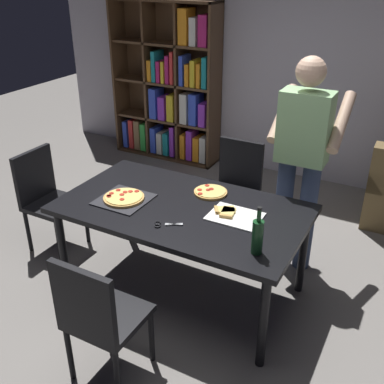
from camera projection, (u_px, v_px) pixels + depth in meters
ground_plane at (183, 289)px, 3.66m from camera, size 12.00×12.00×0.00m
back_wall at (297, 56)px, 5.06m from camera, size 6.40×0.10×2.80m
dining_table at (182, 214)px, 3.35m from camera, size 1.78×1.01×0.75m
chair_near_camera at (98, 315)px, 2.65m from camera, size 0.42×0.42×0.90m
chair_far_side at (236, 183)px, 4.21m from camera, size 0.42×0.42×0.90m
chair_left_end at (46, 194)px, 4.01m from camera, size 0.42×0.42×0.90m
bookshelf at (172, 91)px, 5.76m from camera, size 1.40×0.35×1.95m
person_serving_pizza at (302, 155)px, 3.55m from camera, size 0.55×0.54×1.75m
pepperoni_pizza_on_tray at (124, 198)px, 3.40m from camera, size 0.37×0.37×0.04m
pizza_slices_on_towel at (232, 215)px, 3.19m from camera, size 0.36×0.28×0.03m
wine_bottle at (258, 236)px, 2.74m from camera, size 0.07×0.07×0.32m
kitchen_scissors at (163, 224)px, 3.08m from camera, size 0.19×0.14×0.01m
second_pizza_plain at (210, 192)px, 3.50m from camera, size 0.26×0.26×0.03m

